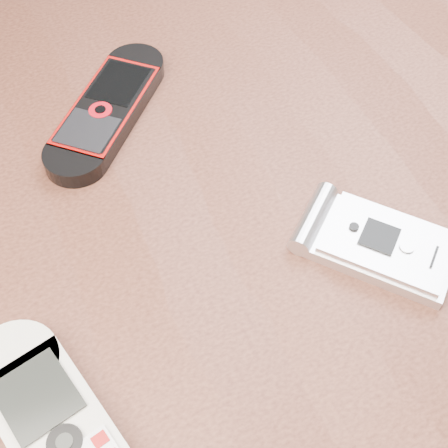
{
  "coord_description": "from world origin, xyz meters",
  "views": [
    {
      "loc": [
        -0.11,
        -0.24,
        1.12
      ],
      "look_at": [
        0.01,
        0.0,
        0.76
      ],
      "focal_mm": 50.0,
      "sensor_mm": 36.0,
      "label": 1
    }
  ],
  "objects_px": {
    "nokia_black_red": "(107,109)",
    "motorola_razr": "(382,244)",
    "nokia_white": "(63,438)",
    "table": "(219,305)"
  },
  "relations": [
    {
      "from": "table",
      "to": "motorola_razr",
      "type": "xyz_separation_m",
      "value": [
        0.1,
        -0.06,
        0.11
      ]
    },
    {
      "from": "table",
      "to": "nokia_black_red",
      "type": "height_order",
      "value": "nokia_black_red"
    },
    {
      "from": "table",
      "to": "nokia_black_red",
      "type": "xyz_separation_m",
      "value": [
        -0.03,
        0.15,
        0.11
      ]
    },
    {
      "from": "nokia_black_red",
      "to": "motorola_razr",
      "type": "relative_size",
      "value": 1.45
    },
    {
      "from": "nokia_white",
      "to": "motorola_razr",
      "type": "relative_size",
      "value": 1.47
    },
    {
      "from": "nokia_white",
      "to": "motorola_razr",
      "type": "xyz_separation_m",
      "value": [
        0.24,
        0.04,
        -0.0
      ]
    },
    {
      "from": "table",
      "to": "motorola_razr",
      "type": "height_order",
      "value": "motorola_razr"
    },
    {
      "from": "nokia_black_red",
      "to": "motorola_razr",
      "type": "distance_m",
      "value": 0.25
    },
    {
      "from": "motorola_razr",
      "to": "nokia_white",
      "type": "bearing_deg",
      "value": 149.64
    },
    {
      "from": "table",
      "to": "motorola_razr",
      "type": "relative_size",
      "value": 10.53
    }
  ]
}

